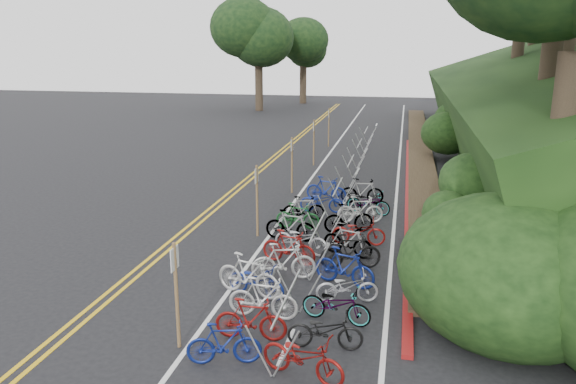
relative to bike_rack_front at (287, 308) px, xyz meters
name	(u,v)px	position (x,y,z in m)	size (l,w,h in m)	color
ground	(187,296)	(-3.07, 1.76, -0.82)	(120.00, 120.00, 0.00)	black
road_markings	(288,198)	(-2.44, 11.86, -0.81)	(7.47, 80.00, 0.01)	gold
red_curb	(408,192)	(2.63, 13.76, -0.77)	(0.25, 28.00, 0.10)	maroon
embankment	(551,120)	(9.89, 20.80, 1.75)	(14.30, 48.14, 9.11)	black
bike_rack_front	(287,308)	(0.00, 0.00, 0.00)	(1.11, 3.05, 1.10)	#A7A7A7
bike_racks_rest	(350,167)	(-0.07, 14.76, 0.04)	(1.14, 23.00, 1.17)	#A7A7A7
signpost_near	(176,288)	(-2.26, -0.72, 0.57)	(0.08, 0.40, 2.41)	brown
signposts_rest	(304,149)	(-2.47, 15.76, 0.61)	(0.08, 18.40, 2.50)	brown
bike_front	(248,275)	(-1.48, 2.12, -0.24)	(1.90, 0.54, 1.14)	beige
bike_valet	(321,243)	(-0.01, 5.10, -0.32)	(3.42, 14.80, 1.10)	navy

